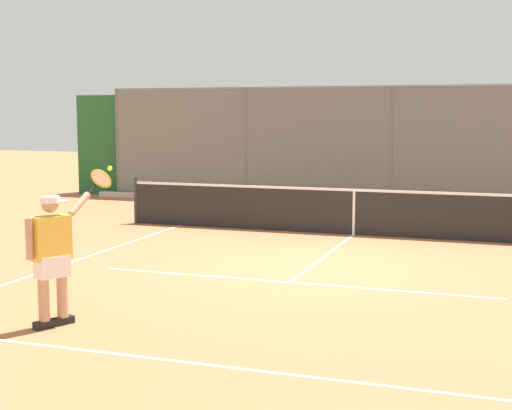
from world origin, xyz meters
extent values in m
plane|color=#B76B42|center=(0.00, 0.00, 0.00)|extent=(60.00, 60.00, 0.00)
cube|color=white|center=(0.00, 4.95, 0.00)|extent=(7.91, 0.05, 0.01)
cube|color=white|center=(0.00, 1.14, 0.00)|extent=(6.17, 0.05, 0.01)
cube|color=white|center=(3.96, 0.71, 0.00)|extent=(0.05, 8.47, 0.01)
cube|color=white|center=(0.00, -1.19, 0.00)|extent=(0.05, 4.66, 0.01)
cylinder|color=slate|center=(0.00, -8.29, 1.62)|extent=(0.07, 0.07, 3.24)
cylinder|color=slate|center=(4.12, -8.29, 1.62)|extent=(0.07, 0.07, 3.24)
cylinder|color=slate|center=(8.24, -8.29, 1.62)|extent=(0.07, 0.07, 3.24)
cylinder|color=slate|center=(0.00, -8.29, 3.20)|extent=(16.48, 0.05, 0.05)
cube|color=slate|center=(0.00, -8.29, 1.62)|extent=(16.48, 0.02, 3.24)
cube|color=#235B2D|center=(0.00, -8.94, 1.53)|extent=(19.48, 0.90, 3.05)
cube|color=silver|center=(0.00, -8.11, 0.07)|extent=(17.48, 0.18, 0.15)
cylinder|color=#2D2D2D|center=(5.07, -3.52, 0.54)|extent=(0.09, 0.09, 1.07)
cube|color=black|center=(0.00, -3.52, 0.46)|extent=(10.07, 0.02, 0.91)
cube|color=white|center=(0.00, -3.52, 0.94)|extent=(10.07, 0.04, 0.05)
cube|color=white|center=(0.00, -3.52, 0.46)|extent=(0.05, 0.04, 0.91)
cube|color=black|center=(2.06, 4.38, 0.04)|extent=(0.22, 0.28, 0.09)
cylinder|color=tan|center=(2.06, 4.38, 0.45)|extent=(0.13, 0.13, 0.72)
cube|color=black|center=(1.95, 4.17, 0.04)|extent=(0.22, 0.28, 0.09)
cylinder|color=tan|center=(1.95, 4.17, 0.45)|extent=(0.13, 0.13, 0.72)
cube|color=white|center=(2.00, 4.27, 0.73)|extent=(0.37, 0.44, 0.26)
cube|color=gold|center=(2.00, 4.27, 1.07)|extent=(0.39, 0.49, 0.52)
cylinder|color=tan|center=(2.13, 4.52, 1.09)|extent=(0.08, 0.08, 0.48)
cylinder|color=tan|center=(1.86, 3.88, 1.43)|extent=(0.13, 0.37, 0.27)
sphere|color=tan|center=(2.00, 4.27, 1.47)|extent=(0.20, 0.20, 0.20)
cylinder|color=white|center=(2.00, 4.27, 1.52)|extent=(0.31, 0.31, 0.07)
cube|color=white|center=(1.95, 4.18, 1.49)|extent=(0.23, 0.24, 0.02)
cylinder|color=black|center=(1.82, 3.65, 1.58)|extent=(0.06, 0.17, 0.13)
torus|color=gold|center=(1.80, 3.46, 1.71)|extent=(0.32, 0.22, 0.26)
cylinder|color=silver|center=(1.80, 3.46, 1.71)|extent=(0.27, 0.17, 0.21)
sphere|color=#CCDB33|center=(1.77, 3.28, 1.82)|extent=(0.07, 0.07, 0.07)
camera|label=1|loc=(-3.13, 11.69, 2.54)|focal=52.60mm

